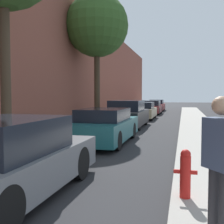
# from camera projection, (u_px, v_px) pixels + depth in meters

# --- Properties ---
(ground_plane) EXTENTS (120.00, 120.00, 0.00)m
(ground_plane) POSITION_uv_depth(u_px,v_px,m) (144.00, 129.00, 15.09)
(ground_plane) COLOR #28282B
(sidewalk_left) EXTENTS (2.00, 52.00, 0.12)m
(sidewalk_left) POSITION_uv_depth(u_px,v_px,m) (93.00, 126.00, 15.81)
(sidewalk_left) COLOR #ADA89E
(sidewalk_left) RESTS_ON ground
(sidewalk_right) EXTENTS (2.00, 52.00, 0.12)m
(sidewalk_right) POSITION_uv_depth(u_px,v_px,m) (199.00, 129.00, 14.37)
(sidewalk_right) COLOR #ADA89E
(sidewalk_right) RESTS_ON ground
(building_facade_left) EXTENTS (0.70, 52.00, 7.26)m
(building_facade_left) POSITION_uv_depth(u_px,v_px,m) (71.00, 64.00, 15.94)
(building_facade_left) COLOR brown
(building_facade_left) RESTS_ON ground
(parked_car_grey) EXTENTS (1.75, 4.24, 1.42)m
(parked_car_grey) POSITION_uv_depth(u_px,v_px,m) (10.00, 161.00, 4.85)
(parked_car_grey) COLOR black
(parked_car_grey) RESTS_ON ground
(parked_car_teal) EXTENTS (1.80, 4.48, 1.32)m
(parked_car_teal) POSITION_uv_depth(u_px,v_px,m) (105.00, 126.00, 10.55)
(parked_car_teal) COLOR black
(parked_car_teal) RESTS_ON ground
(parked_car_black) EXTENTS (1.91, 4.56, 1.54)m
(parked_car_black) POSITION_uv_depth(u_px,v_px,m) (127.00, 115.00, 15.84)
(parked_car_black) COLOR black
(parked_car_black) RESTS_ON ground
(parked_car_champagne) EXTENTS (1.86, 4.04, 1.30)m
(parked_car_champagne) POSITION_uv_depth(u_px,v_px,m) (142.00, 111.00, 21.23)
(parked_car_champagne) COLOR black
(parked_car_champagne) RESTS_ON ground
(parked_car_maroon) EXTENTS (1.70, 4.32, 1.33)m
(parked_car_maroon) POSITION_uv_depth(u_px,v_px,m) (152.00, 108.00, 26.81)
(parked_car_maroon) COLOR black
(parked_car_maroon) RESTS_ON ground
(parked_car_red) EXTENTS (1.69, 4.39, 1.32)m
(parked_car_red) POSITION_uv_depth(u_px,v_px,m) (157.00, 105.00, 32.63)
(parked_car_red) COLOR black
(parked_car_red) RESTS_ON ground
(street_tree_far) EXTENTS (3.46, 3.46, 7.27)m
(street_tree_far) POSITION_uv_depth(u_px,v_px,m) (97.00, 26.00, 15.18)
(street_tree_far) COLOR #423323
(street_tree_far) RESTS_ON sidewalk_left
(fire_hydrant) EXTENTS (0.38, 0.18, 0.81)m
(fire_hydrant) POSITION_uv_depth(u_px,v_px,m) (185.00, 173.00, 4.57)
(fire_hydrant) COLOR red
(fire_hydrant) RESTS_ON sidewalk_right
(pedestrian) EXTENTS (0.42, 0.46, 1.69)m
(pedestrian) POSITION_uv_depth(u_px,v_px,m) (220.00, 158.00, 3.28)
(pedestrian) COLOR #2D2D33
(pedestrian) RESTS_ON sidewalk_right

